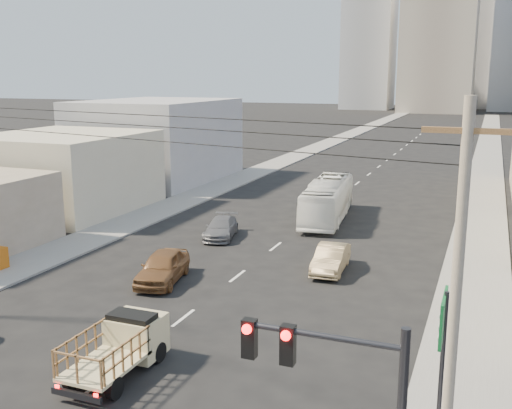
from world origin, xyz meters
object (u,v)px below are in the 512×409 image
Objects in this scene: flatbed_pickup at (119,344)px; sedan_tan at (331,259)px; green_sign at (442,337)px; utility_pole at (454,324)px; city_bus at (327,200)px; sedan_brown at (163,267)px; sedan_grey at (221,228)px.

sedan_tan is (4.13, 13.79, -0.39)m from flatbed_pickup.
utility_pole is at bearing -82.33° from green_sign.
sedan_brown is at bearing -111.06° from city_bus.
green_sign reaches higher than sedan_tan.
sedan_tan is 16.85m from green_sign.
sedan_tan is at bearing 20.68° from sedan_brown.
flatbed_pickup is at bearing -90.04° from sedan_grey.
city_bus is at bearing 102.07° from sedan_tan.
flatbed_pickup is 0.44× the size of utility_pole.
sedan_grey is at bearing 150.14° from sedan_tan.
sedan_grey is at bearing 83.75° from sedan_brown.
flatbed_pickup is at bearing 173.03° from green_sign.
flatbed_pickup is 18.46m from sedan_grey.
city_bus is 2.12× the size of green_sign.
sedan_tan is 9.41m from sedan_grey.
sedan_brown is 8.99m from sedan_tan.
utility_pole reaches higher than sedan_brown.
flatbed_pickup is 11.31m from green_sign.
city_bus reaches higher than sedan_tan.
flatbed_pickup reaches higher than sedan_brown.
city_bus is 2.47× the size of sedan_tan.
sedan_grey is 0.88× the size of green_sign.
sedan_tan is at bearing 114.16° from green_sign.
city_bus is 1.06× the size of utility_pole.
flatbed_pickup is 12.57m from utility_pole.
green_sign is (15.23, -19.27, 3.11)m from sedan_grey.
sedan_grey is at bearing 128.31° from green_sign.
sedan_brown is 20.00m from utility_pole.
flatbed_pickup is at bearing -80.50° from sedan_brown.
flatbed_pickup is 0.42× the size of city_bus.
utility_pole reaches higher than flatbed_pickup.
sedan_grey is 24.76m from green_sign.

